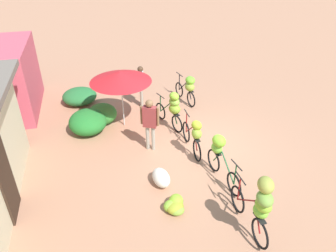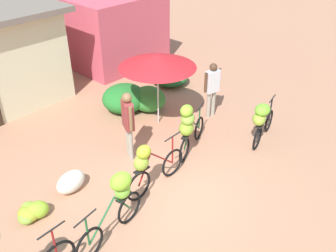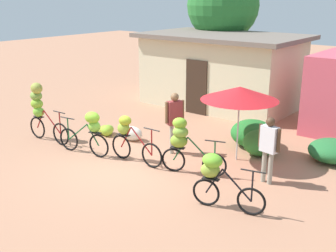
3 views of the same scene
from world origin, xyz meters
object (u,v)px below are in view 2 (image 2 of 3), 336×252
object	(u,v)px
bicycle_by_shop	(188,126)
produce_sack	(71,182)
banana_pile_on_ground	(31,212)
person_vendor	(212,85)
bicycle_near_pile	(117,200)
bicycle_center_loaded	(149,165)
market_umbrella	(157,61)
shop_pink	(112,29)
bicycle_rightmost	(262,119)
person_bystander	(128,119)

from	to	relation	value
bicycle_by_shop	produce_sack	size ratio (longest dim) A/B	2.25
banana_pile_on_ground	bicycle_by_shop	bearing A→B (deg)	-13.22
bicycle_by_shop	person_vendor	xyz separation A→B (m)	(1.89, 0.75, 0.15)
bicycle_near_pile	bicycle_center_loaded	world-z (taller)	bicycle_near_pile
market_umbrella	person_vendor	distance (m)	1.75
shop_pink	banana_pile_on_ground	distance (m)	8.23
produce_sack	person_vendor	distance (m)	4.63
shop_pink	bicycle_rightmost	size ratio (longest dim) A/B	2.09
market_umbrella	bicycle_center_loaded	world-z (taller)	market_umbrella
market_umbrella	bicycle_by_shop	size ratio (longest dim) A/B	1.28
bicycle_center_loaded	produce_sack	world-z (taller)	bicycle_center_loaded
bicycle_center_loaded	bicycle_by_shop	world-z (taller)	bicycle_by_shop
bicycle_near_pile	banana_pile_on_ground	size ratio (longest dim) A/B	2.35
bicycle_rightmost	bicycle_near_pile	bearing A→B (deg)	175.01
produce_sack	person_bystander	distance (m)	1.87
shop_pink	bicycle_by_shop	world-z (taller)	shop_pink
bicycle_near_pile	person_bystander	xyz separation A→B (m)	(1.71, 1.59, 0.30)
banana_pile_on_ground	bicycle_near_pile	bearing A→B (deg)	-57.29
produce_sack	person_bystander	world-z (taller)	person_bystander
banana_pile_on_ground	person_vendor	world-z (taller)	person_vendor
person_vendor	market_umbrella	bearing A→B (deg)	146.76
person_bystander	bicycle_rightmost	bearing A→B (deg)	-37.06
person_vendor	person_bystander	world-z (taller)	person_bystander
bicycle_by_shop	market_umbrella	bearing A→B (deg)	68.95
produce_sack	person_bystander	bearing A→B (deg)	-1.06
bicycle_by_shop	produce_sack	bearing A→B (deg)	159.77
bicycle_rightmost	person_vendor	bearing A→B (deg)	80.55
shop_pink	bicycle_by_shop	bearing A→B (deg)	-114.28
bicycle_near_pile	shop_pink	bearing A→B (deg)	50.67
bicycle_center_loaded	bicycle_rightmost	bearing A→B (deg)	-13.32
produce_sack	banana_pile_on_ground	bearing A→B (deg)	-173.15
shop_pink	person_bystander	bearing A→B (deg)	-126.47
bicycle_rightmost	person_vendor	distance (m)	1.80
market_umbrella	produce_sack	distance (m)	3.71
banana_pile_on_ground	person_vendor	bearing A→B (deg)	-1.18
bicycle_center_loaded	person_bystander	xyz separation A→B (m)	(0.54, 1.22, 0.37)
bicycle_center_loaded	person_vendor	distance (m)	3.60
bicycle_by_shop	person_vendor	size ratio (longest dim) A/B	0.98
market_umbrella	banana_pile_on_ground	xyz separation A→B (m)	(-4.29, -0.72, -1.68)
bicycle_center_loaded	banana_pile_on_ground	world-z (taller)	bicycle_center_loaded
bicycle_by_shop	shop_pink	bearing A→B (deg)	65.72
person_vendor	bicycle_center_loaded	bearing A→B (deg)	-163.53
market_umbrella	person_vendor	xyz separation A→B (m)	(1.28, -0.84, -0.85)
market_umbrella	bicycle_near_pile	distance (m)	4.14
bicycle_near_pile	person_vendor	xyz separation A→B (m)	(4.61, 1.39, 0.22)
bicycle_rightmost	person_bystander	world-z (taller)	person_bystander
shop_pink	bicycle_rightmost	world-z (taller)	shop_pink
shop_pink	banana_pile_on_ground	world-z (taller)	shop_pink
banana_pile_on_ground	person_vendor	xyz separation A→B (m)	(5.57, -0.11, 0.83)
bicycle_rightmost	bicycle_by_shop	bearing A→B (deg)	147.58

